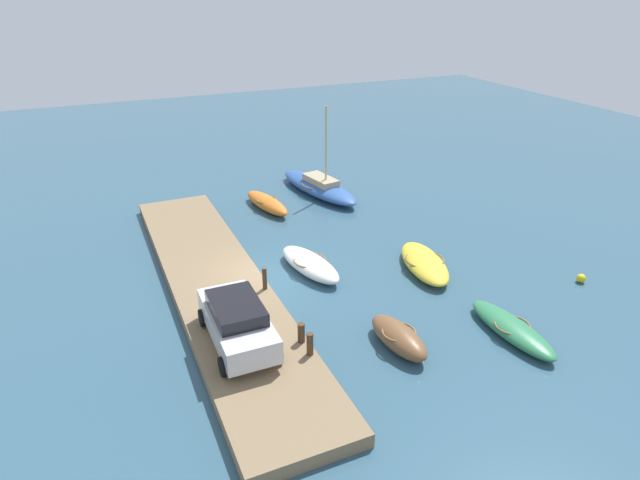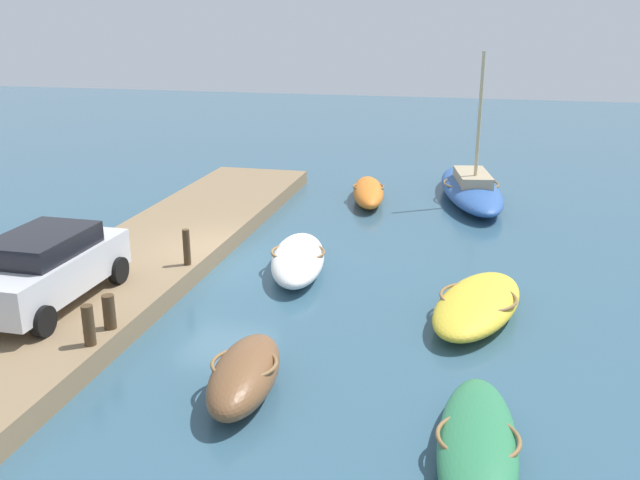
{
  "view_description": "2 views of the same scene",
  "coord_description": "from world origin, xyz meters",
  "px_view_note": "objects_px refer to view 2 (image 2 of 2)",
  "views": [
    {
      "loc": [
        19.6,
        -6.13,
        11.83
      ],
      "look_at": [
        -0.74,
        2.9,
        1.08
      ],
      "focal_mm": 30.62,
      "sensor_mm": 36.0,
      "label": 1
    },
    {
      "loc": [
        16.84,
        6.67,
        6.63
      ],
      "look_at": [
        0.7,
        2.86,
        1.19
      ],
      "focal_mm": 38.89,
      "sensor_mm": 36.0,
      "label": 2
    }
  ],
  "objects_px": {
    "dinghy_brown": "(245,374)",
    "mooring_post_mid_east": "(89,325)",
    "parked_car": "(45,267)",
    "sailboat_blue": "(471,188)",
    "rowboat_orange": "(368,192)",
    "mooring_post_west": "(187,247)",
    "rowboat_white": "(298,259)",
    "rowboat_green": "(478,446)",
    "motorboat_yellow": "(478,304)",
    "mooring_post_mid_west": "(109,312)"
  },
  "relations": [
    {
      "from": "rowboat_white",
      "to": "rowboat_orange",
      "type": "height_order",
      "value": "rowboat_white"
    },
    {
      "from": "rowboat_white",
      "to": "parked_car",
      "type": "height_order",
      "value": "parked_car"
    },
    {
      "from": "motorboat_yellow",
      "to": "mooring_post_mid_east",
      "type": "relative_size",
      "value": 5.35
    },
    {
      "from": "sailboat_blue",
      "to": "rowboat_green",
      "type": "xyz_separation_m",
      "value": [
        16.15,
        0.55,
        -0.18
      ]
    },
    {
      "from": "rowboat_green",
      "to": "parked_car",
      "type": "relative_size",
      "value": 0.98
    },
    {
      "from": "rowboat_white",
      "to": "mooring_post_mid_west",
      "type": "distance_m",
      "value": 5.88
    },
    {
      "from": "rowboat_orange",
      "to": "rowboat_green",
      "type": "bearing_deg",
      "value": 4.79
    },
    {
      "from": "rowboat_orange",
      "to": "mooring_post_west",
      "type": "xyz_separation_m",
      "value": [
        9.07,
        -3.18,
        0.59
      ]
    },
    {
      "from": "dinghy_brown",
      "to": "parked_car",
      "type": "distance_m",
      "value": 5.65
    },
    {
      "from": "mooring_post_west",
      "to": "rowboat_orange",
      "type": "bearing_deg",
      "value": 160.67
    },
    {
      "from": "mooring_post_west",
      "to": "mooring_post_mid_east",
      "type": "bearing_deg",
      "value": 0.0
    },
    {
      "from": "rowboat_orange",
      "to": "mooring_post_mid_east",
      "type": "xyz_separation_m",
      "value": [
        13.71,
        -3.18,
        0.54
      ]
    },
    {
      "from": "dinghy_brown",
      "to": "mooring_post_mid_east",
      "type": "distance_m",
      "value": 3.3
    },
    {
      "from": "motorboat_yellow",
      "to": "parked_car",
      "type": "bearing_deg",
      "value": -60.76
    },
    {
      "from": "sailboat_blue",
      "to": "mooring_post_mid_east",
      "type": "distance_m",
      "value": 16.3
    },
    {
      "from": "rowboat_orange",
      "to": "mooring_post_west",
      "type": "bearing_deg",
      "value": -30.16
    },
    {
      "from": "mooring_post_mid_west",
      "to": "rowboat_white",
      "type": "bearing_deg",
      "value": 154.16
    },
    {
      "from": "mooring_post_west",
      "to": "mooring_post_mid_east",
      "type": "xyz_separation_m",
      "value": [
        4.64,
        0.0,
        -0.06
      ]
    },
    {
      "from": "motorboat_yellow",
      "to": "mooring_post_west",
      "type": "relative_size",
      "value": 4.68
    },
    {
      "from": "motorboat_yellow",
      "to": "rowboat_green",
      "type": "xyz_separation_m",
      "value": [
        5.51,
        0.1,
        -0.04
      ]
    },
    {
      "from": "rowboat_white",
      "to": "rowboat_green",
      "type": "height_order",
      "value": "rowboat_white"
    },
    {
      "from": "rowboat_white",
      "to": "mooring_post_west",
      "type": "distance_m",
      "value": 2.97
    },
    {
      "from": "mooring_post_mid_east",
      "to": "rowboat_green",
      "type": "bearing_deg",
      "value": 79.49
    },
    {
      "from": "motorboat_yellow",
      "to": "sailboat_blue",
      "type": "xyz_separation_m",
      "value": [
        -10.65,
        -0.45,
        0.13
      ]
    },
    {
      "from": "sailboat_blue",
      "to": "parked_car",
      "type": "bearing_deg",
      "value": -44.63
    },
    {
      "from": "rowboat_white",
      "to": "parked_car",
      "type": "bearing_deg",
      "value": -56.55
    },
    {
      "from": "dinghy_brown",
      "to": "mooring_post_mid_east",
      "type": "xyz_separation_m",
      "value": [
        -0.29,
        -3.25,
        0.48
      ]
    },
    {
      "from": "dinghy_brown",
      "to": "mooring_post_mid_east",
      "type": "relative_size",
      "value": 3.62
    },
    {
      "from": "mooring_post_mid_west",
      "to": "mooring_post_mid_east",
      "type": "bearing_deg",
      "value": 0.0
    },
    {
      "from": "parked_car",
      "to": "rowboat_white",
      "type": "bearing_deg",
      "value": 134.76
    },
    {
      "from": "motorboat_yellow",
      "to": "dinghy_brown",
      "type": "distance_m",
      "value": 6.0
    },
    {
      "from": "sailboat_blue",
      "to": "rowboat_green",
      "type": "relative_size",
      "value": 1.76
    },
    {
      "from": "rowboat_white",
      "to": "rowboat_orange",
      "type": "xyz_separation_m",
      "value": [
        -7.67,
        0.63,
        -0.0
      ]
    },
    {
      "from": "mooring_post_mid_east",
      "to": "mooring_post_mid_west",
      "type": "bearing_deg",
      "value": 180.0
    },
    {
      "from": "sailboat_blue",
      "to": "mooring_post_west",
      "type": "bearing_deg",
      "value": -44.8
    },
    {
      "from": "rowboat_orange",
      "to": "dinghy_brown",
      "type": "bearing_deg",
      "value": -10.53
    },
    {
      "from": "sailboat_blue",
      "to": "parked_car",
      "type": "distance_m",
      "value": 15.87
    },
    {
      "from": "rowboat_white",
      "to": "sailboat_blue",
      "type": "relative_size",
      "value": 0.58
    },
    {
      "from": "mooring_post_west",
      "to": "rowboat_green",
      "type": "bearing_deg",
      "value": 50.89
    },
    {
      "from": "rowboat_orange",
      "to": "mooring_post_mid_west",
      "type": "bearing_deg",
      "value": -24.63
    },
    {
      "from": "mooring_post_west",
      "to": "parked_car",
      "type": "height_order",
      "value": "parked_car"
    },
    {
      "from": "rowboat_orange",
      "to": "mooring_post_mid_east",
      "type": "height_order",
      "value": "mooring_post_mid_east"
    },
    {
      "from": "parked_car",
      "to": "sailboat_blue",
      "type": "bearing_deg",
      "value": 146.65
    },
    {
      "from": "sailboat_blue",
      "to": "dinghy_brown",
      "type": "bearing_deg",
      "value": -24.18
    },
    {
      "from": "sailboat_blue",
      "to": "mooring_post_mid_west",
      "type": "bearing_deg",
      "value": -36.8
    },
    {
      "from": "mooring_post_mid_west",
      "to": "mooring_post_mid_east",
      "type": "height_order",
      "value": "mooring_post_mid_east"
    },
    {
      "from": "mooring_post_west",
      "to": "mooring_post_mid_west",
      "type": "bearing_deg",
      "value": 0.0
    },
    {
      "from": "sailboat_blue",
      "to": "mooring_post_west",
      "type": "xyz_separation_m",
      "value": [
        10.14,
        -6.85,
        0.49
      ]
    },
    {
      "from": "motorboat_yellow",
      "to": "mooring_post_mid_east",
      "type": "height_order",
      "value": "mooring_post_mid_east"
    },
    {
      "from": "rowboat_green",
      "to": "mooring_post_mid_east",
      "type": "bearing_deg",
      "value": -101.49
    }
  ]
}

